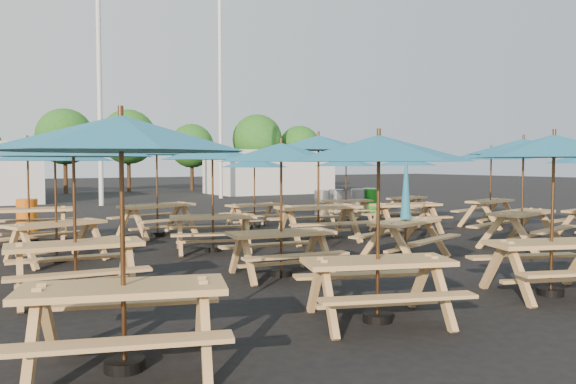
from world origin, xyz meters
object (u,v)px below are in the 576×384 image
picnic_unit_4 (379,157)px  picnic_unit_14 (406,156)px  waste_bin_2 (336,201)px  waste_bin_0 (27,215)px  waste_bin_5 (370,199)px  waste_bin_1 (322,202)px  picnic_unit_8 (554,154)px  picnic_unit_3 (28,152)px  waste_bin_4 (372,200)px  picnic_unit_2 (55,158)px  picnic_unit_18 (491,157)px  picnic_unit_6 (212,157)px  picnic_unit_10 (319,148)px  picnic_unit_0 (121,146)px  picnic_unit_13 (523,152)px  picnic_unit_1 (73,153)px  picnic_unit_15 (346,165)px  picnic_unit_9 (406,212)px  waste_bin_3 (358,200)px  picnic_unit_5 (281,159)px  picnic_unit_11 (254,166)px  picnic_unit_19 (407,164)px  picnic_unit_7 (157,153)px

picnic_unit_4 → picnic_unit_14: picnic_unit_14 is taller
picnic_unit_14 → waste_bin_2: picnic_unit_14 is taller
waste_bin_0 → waste_bin_5: 12.14m
picnic_unit_4 → waste_bin_1: bearing=78.2°
picnic_unit_14 → picnic_unit_8: bearing=-105.0°
picnic_unit_8 → waste_bin_1: (4.08, 11.75, -1.55)m
picnic_unit_3 → waste_bin_1: bearing=25.4°
picnic_unit_3 → waste_bin_4: picnic_unit_3 is taller
picnic_unit_2 → picnic_unit_18: size_ratio=0.99×
picnic_unit_6 → picnic_unit_10: bearing=19.8°
picnic_unit_2 → picnic_unit_10: bearing=-21.7°
picnic_unit_4 → picnic_unit_14: bearing=64.9°
picnic_unit_0 → picnic_unit_13: (9.32, 2.87, 0.09)m
picnic_unit_1 → waste_bin_5: bearing=41.0°
picnic_unit_1 → picnic_unit_4: bearing=-42.0°
picnic_unit_15 → waste_bin_4: picnic_unit_15 is taller
picnic_unit_9 → waste_bin_3: bearing=38.5°
picnic_unit_2 → picnic_unit_5: size_ratio=1.15×
waste_bin_0 → waste_bin_3: size_ratio=1.00×
picnic_unit_1 → picnic_unit_4: (2.82, -3.04, -0.07)m
picnic_unit_8 → waste_bin_1: picnic_unit_8 is taller
picnic_unit_2 → picnic_unit_18: picnic_unit_18 is taller
picnic_unit_10 → waste_bin_2: picnic_unit_10 is taller
picnic_unit_11 → picnic_unit_19: 5.80m
picnic_unit_19 → waste_bin_3: picnic_unit_19 is taller
picnic_unit_1 → picnic_unit_7: size_ratio=0.82×
picnic_unit_3 → picnic_unit_10: size_ratio=0.99×
picnic_unit_2 → picnic_unit_10: 5.75m
picnic_unit_14 → waste_bin_0: 10.35m
picnic_unit_4 → picnic_unit_0: bearing=-159.7°
picnic_unit_8 → picnic_unit_14: size_ratio=1.06×
picnic_unit_19 → picnic_unit_5: bearing=-160.9°
picnic_unit_1 → picnic_unit_19: (11.72, 6.16, -0.18)m
picnic_unit_9 → waste_bin_1: bearing=47.2°
picnic_unit_2 → waste_bin_3: (11.41, 5.55, -1.51)m
picnic_unit_11 → picnic_unit_9: bearing=-92.6°
picnic_unit_5 → picnic_unit_9: bearing=12.4°
picnic_unit_9 → picnic_unit_14: picnic_unit_14 is taller
picnic_unit_6 → picnic_unit_7: 2.99m
waste_bin_2 → waste_bin_0: bearing=-178.7°
picnic_unit_4 → waste_bin_5: bearing=70.9°
picnic_unit_15 → waste_bin_4: 4.02m
picnic_unit_4 → waste_bin_3: 14.73m
picnic_unit_3 → waste_bin_2: bearing=26.0°
picnic_unit_6 → picnic_unit_18: (8.76, 0.15, 0.05)m
picnic_unit_7 → waste_bin_0: 4.28m
picnic_unit_0 → waste_bin_4: bearing=61.5°
picnic_unit_5 → waste_bin_2: bearing=57.8°
picnic_unit_18 → picnic_unit_3: bearing=149.6°
picnic_unit_13 → picnic_unit_14: picnic_unit_13 is taller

